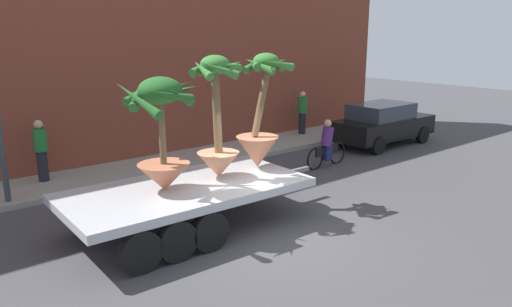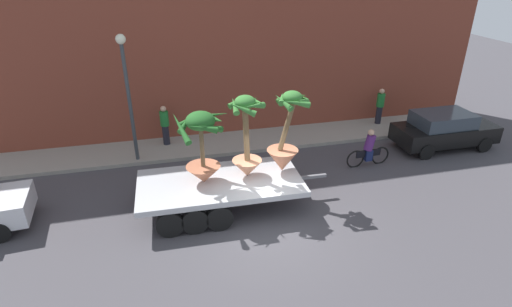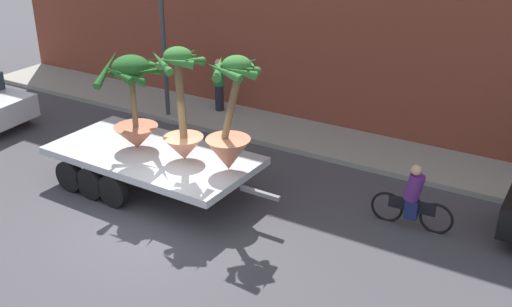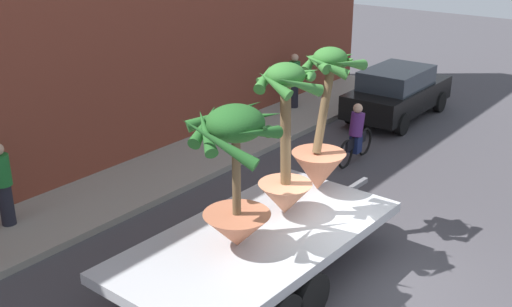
% 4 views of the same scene
% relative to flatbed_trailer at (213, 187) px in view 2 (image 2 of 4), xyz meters
% --- Properties ---
extents(ground_plane, '(60.00, 60.00, 0.00)m').
position_rel_flatbed_trailer_xyz_m(ground_plane, '(1.45, -1.40, -0.76)').
color(ground_plane, '#423F44').
extents(sidewalk, '(24.00, 2.20, 0.15)m').
position_rel_flatbed_trailer_xyz_m(sidewalk, '(1.45, 4.70, -0.69)').
color(sidewalk, gray).
rests_on(sidewalk, ground).
extents(building_facade, '(24.00, 1.20, 9.46)m').
position_rel_flatbed_trailer_xyz_m(building_facade, '(1.45, 6.40, 3.97)').
color(building_facade, brown).
rests_on(building_facade, ground).
extents(flatbed_trailer, '(6.20, 2.70, 0.98)m').
position_rel_flatbed_trailer_xyz_m(flatbed_trailer, '(0.00, 0.00, 0.00)').
color(flatbed_trailer, '#B7BABF').
rests_on(flatbed_trailer, ground).
extents(potted_palm_rear, '(1.79, 1.74, 2.34)m').
position_rel_flatbed_trailer_xyz_m(potted_palm_rear, '(-0.27, 0.04, 1.41)').
color(potted_palm_rear, '#B26647').
rests_on(potted_palm_rear, flatbed_trailer).
extents(potted_palm_middle, '(1.19, 1.20, 2.71)m').
position_rel_flatbed_trailer_xyz_m(potted_palm_middle, '(1.12, 0.09, 1.40)').
color(potted_palm_middle, tan).
rests_on(potted_palm_middle, flatbed_trailer).
extents(potted_palm_front, '(1.33, 1.10, 2.71)m').
position_rel_flatbed_trailer_xyz_m(potted_palm_front, '(2.42, 0.17, 1.26)').
color(potted_palm_front, '#C17251').
rests_on(potted_palm_front, flatbed_trailer).
extents(cyclist, '(1.84, 0.36, 1.54)m').
position_rel_flatbed_trailer_xyz_m(cyclist, '(6.27, 1.52, -0.09)').
color(cyclist, black).
rests_on(cyclist, ground).
extents(parked_car, '(4.26, 1.84, 1.58)m').
position_rel_flatbed_trailer_xyz_m(parked_car, '(10.12, 2.26, 0.06)').
color(parked_car, black).
rests_on(parked_car, ground).
extents(pedestrian_near_gate, '(0.36, 0.36, 1.71)m').
position_rel_flatbed_trailer_xyz_m(pedestrian_near_gate, '(8.70, 5.11, 0.28)').
color(pedestrian_near_gate, black).
rests_on(pedestrian_near_gate, sidewalk).
extents(pedestrian_far_left, '(0.36, 0.36, 1.71)m').
position_rel_flatbed_trailer_xyz_m(pedestrian_far_left, '(-1.28, 5.09, 0.28)').
color(pedestrian_far_left, black).
rests_on(pedestrian_far_left, sidewalk).
extents(street_lamp, '(0.36, 0.36, 4.83)m').
position_rel_flatbed_trailer_xyz_m(street_lamp, '(-2.46, 3.90, 2.47)').
color(street_lamp, '#383D42').
rests_on(street_lamp, sidewalk).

